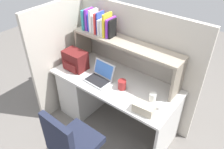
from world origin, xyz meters
TOP-DOWN VIEW (x-y plane):
  - ground_plane at (0.00, 0.00)m, footprint 8.00×8.00m
  - desk at (-0.39, 0.00)m, footprint 1.60×0.70m
  - cubicle_partition_rear at (0.00, 0.38)m, footprint 1.84×0.05m
  - cubicle_partition_left at (-0.85, -0.05)m, footprint 0.05×1.06m
  - overhead_hutch at (0.00, 0.20)m, footprint 1.44×0.28m
  - reference_books_on_shelf at (-0.41, 0.20)m, footprint 0.44×0.19m
  - laptop at (-0.15, -0.10)m, footprint 0.32×0.28m
  - backpack at (-0.57, -0.10)m, footprint 0.30×0.22m
  - computer_mouse at (0.66, -0.07)m, footprint 0.08×0.11m
  - paper_cup at (0.54, -0.03)m, footprint 0.08×0.08m
  - tissue_box at (0.56, -0.24)m, footprint 0.23×0.14m
  - snack_canister at (0.16, -0.07)m, footprint 0.10×0.10m
  - office_chair at (0.11, -0.85)m, footprint 0.52×0.52m

SIDE VIEW (x-z plane):
  - ground_plane at x=0.00m, z-range 0.00..0.00m
  - office_chair at x=0.11m, z-range -0.07..0.86m
  - desk at x=-0.39m, z-range 0.04..0.77m
  - computer_mouse at x=0.66m, z-range 0.73..0.76m
  - cubicle_partition_rear at x=0.00m, z-range 0.00..1.55m
  - cubicle_partition_left at x=-0.85m, z-range 0.00..1.55m
  - paper_cup at x=0.54m, z-range 0.73..0.83m
  - tissue_box at x=0.56m, z-range 0.73..0.83m
  - laptop at x=-0.15m, z-range 0.67..0.89m
  - snack_canister at x=0.16m, z-range 0.73..0.84m
  - backpack at x=-0.57m, z-range 0.73..0.97m
  - overhead_hutch at x=0.00m, z-range 0.86..1.31m
  - reference_books_on_shelf at x=-0.41m, z-range 1.16..1.45m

